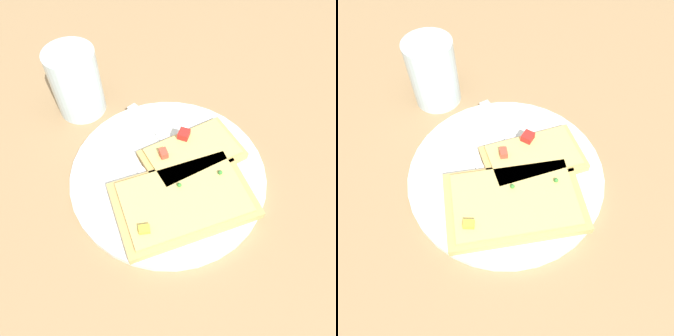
% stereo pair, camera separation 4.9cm
% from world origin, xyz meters
% --- Properties ---
extents(ground_plane, '(4.00, 4.00, 0.00)m').
position_xyz_m(ground_plane, '(0.00, 0.00, 0.00)').
color(ground_plane, '#9E7A51').
extents(plate, '(0.30, 0.30, 0.01)m').
position_xyz_m(plate, '(0.00, 0.00, 0.01)').
color(plate, white).
rests_on(plate, ground).
extents(fork, '(0.05, 0.20, 0.01)m').
position_xyz_m(fork, '(0.03, -0.02, 0.01)').
color(fork, silver).
rests_on(fork, plate).
extents(knife, '(0.05, 0.21, 0.01)m').
position_xyz_m(knife, '(-0.05, -0.05, 0.01)').
color(knife, silver).
rests_on(knife, plate).
extents(pizza_slice_main, '(0.23, 0.20, 0.03)m').
position_xyz_m(pizza_slice_main, '(0.03, 0.05, 0.02)').
color(pizza_slice_main, tan).
rests_on(pizza_slice_main, plate).
extents(pizza_slice_corner, '(0.17, 0.13, 0.03)m').
position_xyz_m(pizza_slice_corner, '(-0.04, 0.01, 0.02)').
color(pizza_slice_corner, tan).
rests_on(pizza_slice_corner, plate).
extents(crumb_scatter, '(0.04, 0.09, 0.01)m').
position_xyz_m(crumb_scatter, '(-0.02, 0.01, 0.02)').
color(crumb_scatter, tan).
rests_on(crumb_scatter, plate).
extents(drinking_glass, '(0.08, 0.08, 0.12)m').
position_xyz_m(drinking_glass, '(-0.01, -0.21, 0.06)').
color(drinking_glass, silver).
rests_on(drinking_glass, ground).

